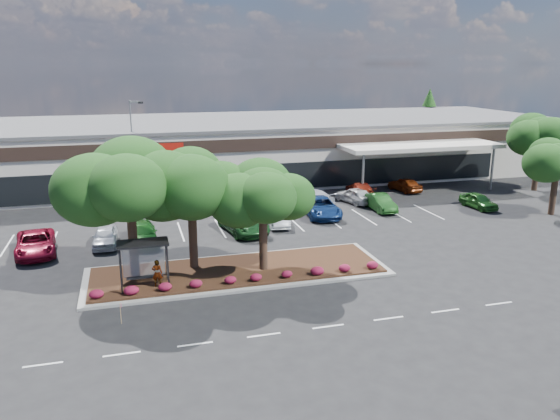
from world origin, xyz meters
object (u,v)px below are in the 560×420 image
object	(u,v)px
car_0	(35,243)
car_1	(105,236)
light_pole	(135,156)
survey_stake	(121,311)

from	to	relation	value
car_0	car_1	xyz separation A→B (m)	(4.40, 0.53, -0.06)
light_pole	survey_stake	distance (m)	26.65
survey_stake	car_1	size ratio (longest dim) A/B	0.27
survey_stake	car_1	distance (m)	12.63
survey_stake	car_0	world-z (taller)	car_0
survey_stake	car_0	bearing A→B (deg)	114.44
survey_stake	car_0	xyz separation A→B (m)	(-5.48, 12.05, 0.05)
light_pole	car_0	bearing A→B (deg)	-115.67
survey_stake	car_1	world-z (taller)	car_1
car_0	car_1	bearing A→B (deg)	0.28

